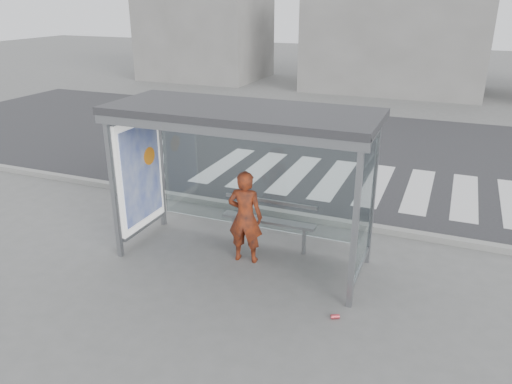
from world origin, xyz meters
TOP-DOWN VIEW (x-y plane):
  - ground at (0.00, 0.00)m, footprint 80.00×80.00m
  - road at (0.00, 7.00)m, footprint 30.00×10.00m
  - curb at (0.00, 1.95)m, footprint 30.00×0.18m
  - crosswalk at (1.00, 4.50)m, footprint 7.55×3.00m
  - bus_shelter at (-0.37, 0.06)m, footprint 4.25×1.65m
  - building_left at (-10.00, 18.00)m, footprint 6.00×5.00m
  - building_center at (0.00, 18.00)m, footprint 8.00×5.00m
  - person at (0.06, -0.01)m, footprint 0.63×0.45m
  - bench at (0.26, 0.58)m, footprint 1.71×0.21m
  - soda_can at (1.89, -1.08)m, footprint 0.14×0.11m

SIDE VIEW (x-z plane):
  - ground at x=0.00m, z-range 0.00..0.00m
  - crosswalk at x=1.00m, z-range 0.00..0.00m
  - road at x=0.00m, z-range 0.00..0.01m
  - soda_can at x=1.89m, z-range 0.00..0.07m
  - curb at x=0.00m, z-range 0.00..0.12m
  - bench at x=0.26m, z-range 0.08..0.97m
  - person at x=0.06m, z-range 0.00..1.60m
  - bus_shelter at x=-0.37m, z-range 0.67..3.29m
  - building_center at x=0.00m, z-range 0.00..5.00m
  - building_left at x=-10.00m, z-range 0.00..6.00m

